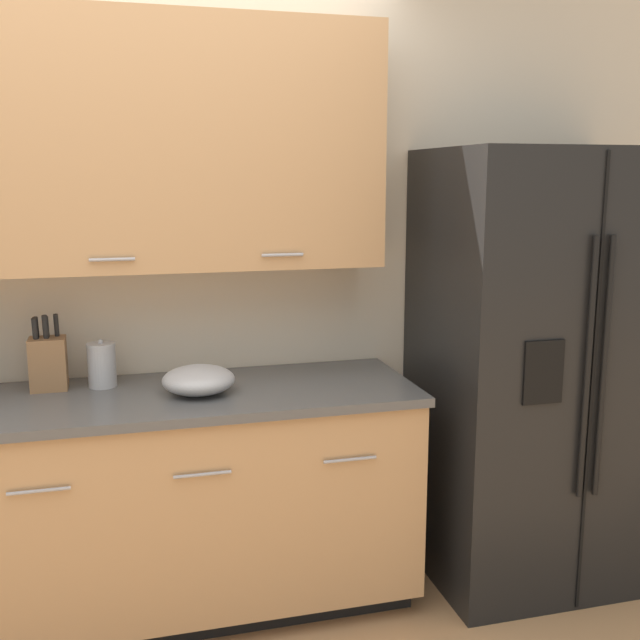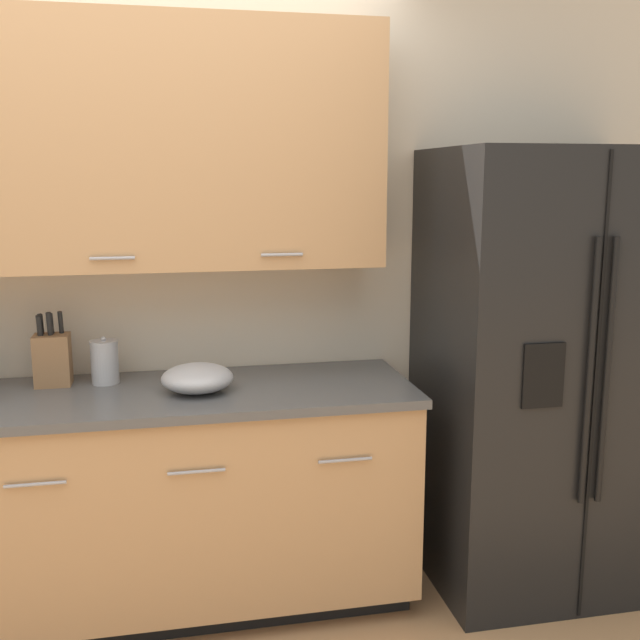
{
  "view_description": "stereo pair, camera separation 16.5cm",
  "coord_description": "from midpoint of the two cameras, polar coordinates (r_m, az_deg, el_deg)",
  "views": [
    {
      "loc": [
        0.08,
        -1.9,
        1.7
      ],
      "look_at": [
        0.83,
        0.88,
        1.15
      ],
      "focal_mm": 42.0,
      "sensor_mm": 36.0,
      "label": 1
    },
    {
      "loc": [
        0.24,
        -1.94,
        1.7
      ],
      "look_at": [
        0.83,
        0.88,
        1.15
      ],
      "focal_mm": 42.0,
      "sensor_mm": 36.0,
      "label": 2
    }
  ],
  "objects": [
    {
      "name": "mixing_bowl",
      "position": [
        2.87,
        -10.87,
        -4.52
      ],
      "size": [
        0.27,
        0.27,
        0.1
      ],
      "color": "#A3A3A5",
      "rests_on": "counter_unit"
    },
    {
      "name": "counter_unit",
      "position": [
        3.07,
        -16.17,
        -13.56
      ],
      "size": [
        2.25,
        0.64,
        0.9
      ],
      "color": "black",
      "rests_on": "ground_plane"
    },
    {
      "name": "knife_block",
      "position": [
        3.07,
        -21.48,
        -2.99
      ],
      "size": [
        0.13,
        0.11,
        0.29
      ],
      "color": "olive",
      "rests_on": "counter_unit"
    },
    {
      "name": "steel_canister",
      "position": [
        3.04,
        -17.79,
        -3.28
      ],
      "size": [
        0.11,
        0.11,
        0.19
      ],
      "color": "#A3A3A5",
      "rests_on": "counter_unit"
    },
    {
      "name": "refrigerator",
      "position": [
        3.28,
        14.98,
        -3.57
      ],
      "size": [
        0.94,
        0.76,
        1.82
      ],
      "color": "black",
      "rests_on": "ground_plane"
    },
    {
      "name": "wall_back",
      "position": [
        3.1,
        -17.75,
        5.97
      ],
      "size": [
        10.0,
        0.39,
        2.6
      ],
      "color": "beige",
      "rests_on": "ground_plane"
    }
  ]
}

